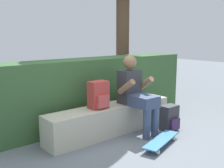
{
  "coord_description": "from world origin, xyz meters",
  "views": [
    {
      "loc": [
        -2.56,
        -2.74,
        1.49
      ],
      "look_at": [
        0.06,
        0.4,
        0.76
      ],
      "focal_mm": 43.44,
      "sensor_mm": 36.0,
      "label": 1
    }
  ],
  "objects": [
    {
      "name": "skateboard_near_person",
      "position": [
        0.21,
        -0.48,
        0.07
      ],
      "size": [
        0.82,
        0.42,
        0.09
      ],
      "color": "teal",
      "rests_on": "ground"
    },
    {
      "name": "backpack_on_ground",
      "position": [
        0.8,
        -0.15,
        0.19
      ],
      "size": [
        0.28,
        0.23,
        0.4
      ],
      "color": "#333338",
      "rests_on": "ground"
    },
    {
      "name": "ground_plane",
      "position": [
        0.0,
        0.0,
        0.0
      ],
      "size": [
        24.0,
        24.0,
        0.0
      ],
      "primitive_type": "plane",
      "color": "slate"
    },
    {
      "name": "backpack_on_bench",
      "position": [
        -0.24,
        0.33,
        0.63
      ],
      "size": [
        0.28,
        0.23,
        0.4
      ],
      "color": "#B23833",
      "rests_on": "bench_main"
    },
    {
      "name": "bench_main",
      "position": [
        0.0,
        0.34,
        0.22
      ],
      "size": [
        2.18,
        0.41,
        0.44
      ],
      "color": "#B7B49D",
      "rests_on": "ground"
    },
    {
      "name": "person_skater",
      "position": [
        0.32,
        0.14,
        0.64
      ],
      "size": [
        0.49,
        0.62,
        1.19
      ],
      "color": "#333338",
      "rests_on": "ground"
    },
    {
      "name": "hedge_row",
      "position": [
        0.07,
        0.98,
        0.56
      ],
      "size": [
        4.04,
        0.54,
        1.11
      ],
      "color": "#355930",
      "rests_on": "ground"
    }
  ]
}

